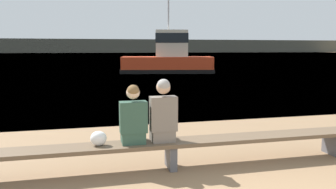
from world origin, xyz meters
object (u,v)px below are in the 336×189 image
object	(u,v)px
person_left	(133,118)
person_right	(163,114)
bench_main	(171,146)
tugboat_red	(168,59)
shopping_bag	(99,138)

from	to	relation	value
person_left	person_right	bearing A→B (deg)	-0.35
bench_main	tugboat_red	xyz separation A→B (m)	(5.02, 21.28, 0.72)
tugboat_red	bench_main	bearing A→B (deg)	178.26
person_left	tugboat_red	xyz separation A→B (m)	(5.64, 21.27, 0.22)
person_left	shopping_bag	distance (m)	0.63
shopping_bag	tugboat_red	distance (m)	22.16
bench_main	person_right	world-z (taller)	person_right
bench_main	tugboat_red	world-z (taller)	tugboat_red
bench_main	tugboat_red	size ratio (longest dim) A/B	0.87
person_right	shopping_bag	world-z (taller)	person_right
person_left	tugboat_red	size ratio (longest dim) A/B	0.12
person_right	tugboat_red	distance (m)	21.89
person_right	bench_main	bearing A→B (deg)	-1.43
person_left	shopping_bag	bearing A→B (deg)	179.92
bench_main	person_left	bearing A→B (deg)	179.42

